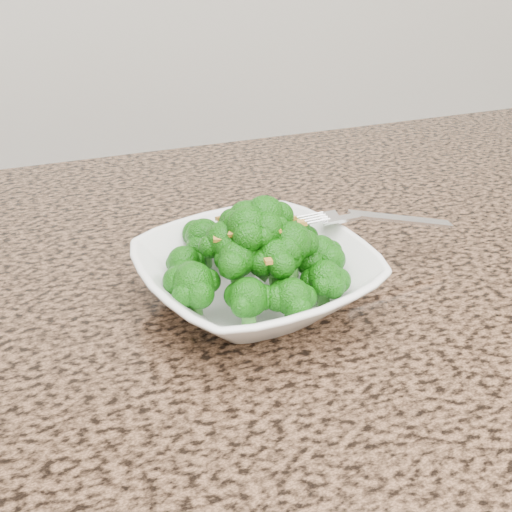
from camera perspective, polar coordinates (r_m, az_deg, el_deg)
name	(u,v)px	position (r m, az deg, el deg)	size (l,w,h in m)	color
granite_counter	(222,370)	(0.56, -3.01, -10.07)	(1.64, 1.04, 0.03)	brown
bowl	(256,278)	(0.61, 0.00, -1.94)	(0.22, 0.22, 0.05)	white
broccoli_pile	(256,221)	(0.58, 0.00, 3.16)	(0.19, 0.19, 0.07)	#14610B
garlic_topping	(256,183)	(0.56, 0.00, 6.51)	(0.11, 0.11, 0.01)	#B1812B
fork	(352,217)	(0.66, 8.51, 3.43)	(0.19, 0.03, 0.01)	silver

